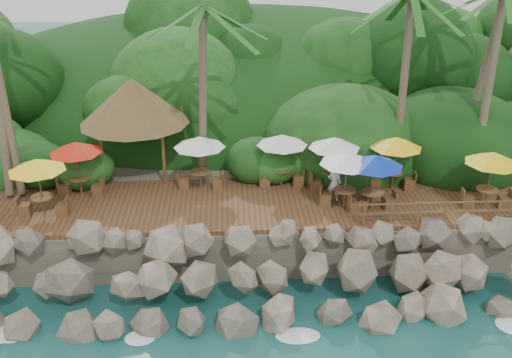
{
  "coord_description": "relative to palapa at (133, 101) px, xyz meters",
  "views": [
    {
      "loc": [
        -1.17,
        -16.27,
        13.56
      ],
      "look_at": [
        0.0,
        6.0,
        3.4
      ],
      "focal_mm": 40.07,
      "sensor_mm": 36.0,
      "label": 1
    }
  ],
  "objects": [
    {
      "name": "ground",
      "position": [
        5.58,
        -9.9,
        -5.79
      ],
      "size": [
        140.0,
        140.0,
        0.0
      ],
      "primitive_type": "plane",
      "color": "#19514F",
      "rests_on": "ground"
    },
    {
      "name": "land_base",
      "position": [
        5.58,
        6.1,
        -4.74
      ],
      "size": [
        32.0,
        25.2,
        2.1
      ],
      "primitive_type": "cube",
      "color": "gray",
      "rests_on": "ground"
    },
    {
      "name": "jungle_hill",
      "position": [
        5.58,
        13.6,
        -5.79
      ],
      "size": [
        44.8,
        28.0,
        15.4
      ],
      "primitive_type": "ellipsoid",
      "color": "#143811",
      "rests_on": "ground"
    },
    {
      "name": "seawall",
      "position": [
        5.58,
        -7.9,
        -4.64
      ],
      "size": [
        29.0,
        4.0,
        2.3
      ],
      "primitive_type": null,
      "color": "gray",
      "rests_on": "ground"
    },
    {
      "name": "terrace",
      "position": [
        5.58,
        -3.9,
        -3.59
      ],
      "size": [
        26.0,
        5.0,
        0.2
      ],
      "primitive_type": "cube",
      "color": "brown",
      "rests_on": "land_base"
    },
    {
      "name": "jungle_foliage",
      "position": [
        5.58,
        5.1,
        -5.79
      ],
      "size": [
        44.0,
        16.0,
        12.0
      ],
      "primitive_type": null,
      "color": "#143811",
      "rests_on": "ground"
    },
    {
      "name": "foam_line",
      "position": [
        5.58,
        -9.6,
        -5.76
      ],
      "size": [
        25.2,
        0.8,
        0.06
      ],
      "color": "white",
      "rests_on": "ground"
    },
    {
      "name": "palapa",
      "position": [
        0.0,
        0.0,
        0.0
      ],
      "size": [
        5.2,
        5.2,
        4.6
      ],
      "color": "brown",
      "rests_on": "ground"
    },
    {
      "name": "dining_clusters",
      "position": [
        5.43,
        -3.69,
        -1.4
      ],
      "size": [
        23.92,
        4.93,
        2.52
      ],
      "color": "brown",
      "rests_on": "terrace"
    },
    {
      "name": "railing",
      "position": [
        13.08,
        -6.25,
        -2.88
      ],
      "size": [
        7.2,
        0.1,
        1.0
      ],
      "color": "brown",
      "rests_on": "terrace"
    },
    {
      "name": "waiter",
      "position": [
        8.99,
        -3.9,
        -2.68
      ],
      "size": [
        0.69,
        0.57,
        1.61
      ],
      "primitive_type": "imported",
      "rotation": [
        0.0,
        0.0,
        2.78
      ],
      "color": "silver",
      "rests_on": "terrace"
    }
  ]
}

